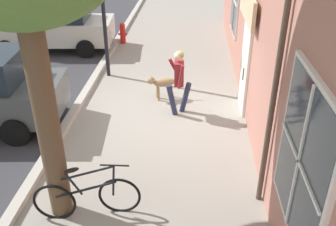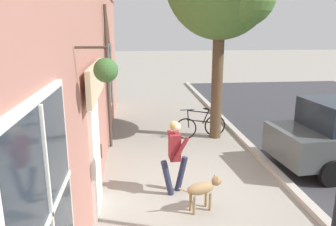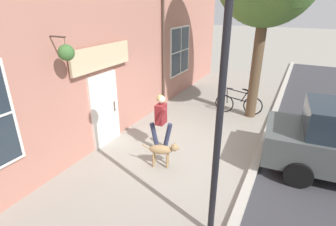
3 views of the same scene
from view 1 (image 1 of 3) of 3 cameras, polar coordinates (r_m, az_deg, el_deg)
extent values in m
plane|color=gray|center=(9.23, -2.04, -0.27)|extent=(90.00, 90.00, 0.00)
cube|color=#B2ADA3|center=(9.60, -14.00, 0.45)|extent=(0.20, 28.00, 0.12)
cube|color=#B27566|center=(8.45, 14.16, 12.79)|extent=(0.30, 18.00, 4.54)
cube|color=white|center=(9.35, 11.72, 6.64)|extent=(0.10, 1.10, 2.10)
cube|color=#232D38|center=(9.36, 11.51, 6.37)|extent=(0.03, 0.90, 1.90)
cylinder|color=#47382D|center=(9.01, 11.40, 5.83)|extent=(0.03, 0.03, 0.30)
cube|color=beige|center=(8.90, 12.04, 15.65)|extent=(0.08, 2.20, 0.60)
cylinder|color=#47382D|center=(5.81, 15.88, 2.88)|extent=(0.09, 0.09, 4.09)
cube|color=white|center=(12.38, 10.30, 16.54)|extent=(0.08, 1.82, 2.02)
cube|color=#232D38|center=(12.38, 10.16, 16.55)|extent=(0.03, 1.70, 1.90)
cube|color=white|center=(12.37, 10.06, 16.55)|extent=(0.04, 0.04, 1.90)
cube|color=white|center=(12.37, 10.06, 16.55)|extent=(0.04, 1.70, 0.04)
cube|color=white|center=(4.55, 19.94, -6.92)|extent=(0.08, 1.82, 2.02)
cube|color=#232D38|center=(4.54, 19.57, -6.92)|extent=(0.03, 1.70, 1.90)
cube|color=white|center=(4.54, 19.33, -6.92)|extent=(0.04, 0.04, 1.90)
cube|color=white|center=(4.54, 19.33, -6.92)|extent=(0.04, 1.70, 0.04)
cylinder|color=#282D47|center=(9.07, 0.60, 1.98)|extent=(0.29, 0.14, 0.79)
cylinder|color=#282D47|center=(9.22, 2.66, 2.40)|extent=(0.29, 0.14, 0.79)
cube|color=maroon|center=(8.86, 1.70, 6.08)|extent=(0.23, 0.35, 0.57)
sphere|color=beige|center=(8.71, 1.61, 8.68)|extent=(0.21, 0.21, 0.21)
sphere|color=tan|center=(8.70, 1.81, 8.81)|extent=(0.20, 0.20, 0.20)
cylinder|color=maroon|center=(8.65, 1.96, 5.51)|extent=(0.16, 0.09, 0.57)
cylinder|color=maroon|center=(9.07, 1.07, 6.78)|extent=(0.33, 0.10, 0.52)
ellipsoid|color=#997A51|center=(9.83, -0.56, 4.71)|extent=(0.64, 0.43, 0.23)
cylinder|color=#997A51|center=(9.85, -1.43, 2.91)|extent=(0.06, 0.06, 0.37)
cylinder|color=#997A51|center=(9.99, -1.63, 3.28)|extent=(0.06, 0.06, 0.37)
cylinder|color=#997A51|center=(9.93, 0.54, 3.13)|extent=(0.06, 0.06, 0.37)
cylinder|color=#997A51|center=(10.06, 0.32, 3.50)|extent=(0.06, 0.06, 0.37)
sphere|color=#997A51|center=(9.73, -2.58, 4.98)|extent=(0.19, 0.19, 0.19)
cone|color=#997A51|center=(9.72, -3.21, 4.81)|extent=(0.12, 0.12, 0.09)
cone|color=#997A51|center=(9.65, -2.47, 5.37)|extent=(0.06, 0.06, 0.07)
cone|color=#997A51|center=(9.74, -2.60, 5.59)|extent=(0.06, 0.06, 0.07)
cylinder|color=#997A51|center=(9.90, 1.54, 5.19)|extent=(0.21, 0.10, 0.14)
cylinder|color=brown|center=(5.70, -18.18, 0.21)|extent=(0.35, 0.35, 3.78)
torus|color=black|center=(6.34, -7.38, -12.38)|extent=(0.70, 0.06, 0.70)
torus|color=black|center=(6.43, -16.91, -12.90)|extent=(0.70, 0.06, 0.70)
cylinder|color=black|center=(6.23, -12.37, -11.31)|extent=(0.96, 0.26, 0.23)
cylinder|color=black|center=(6.17, -14.21, -10.40)|extent=(0.25, 0.09, 0.47)
cylinder|color=black|center=(6.03, -12.20, -8.94)|extent=(0.81, 0.22, 0.20)
cylinder|color=black|center=(6.13, -8.31, -10.18)|extent=(0.09, 0.05, 0.58)
cylinder|color=black|center=(5.95, -8.16, -7.91)|extent=(0.46, 0.04, 0.03)
ellipsoid|color=black|center=(6.01, -14.51, -8.47)|extent=(0.26, 0.15, 0.11)
cube|color=beige|center=(14.13, -17.39, 11.92)|extent=(4.43, 2.10, 0.76)
cube|color=#1E2833|center=(13.90, -16.96, 14.81)|extent=(2.35, 1.72, 0.68)
cylinder|color=black|center=(13.89, -23.42, 8.93)|extent=(0.63, 0.23, 0.62)
cylinder|color=black|center=(15.46, -21.18, 11.20)|extent=(0.63, 0.23, 0.62)
cylinder|color=black|center=(13.11, -12.47, 9.54)|extent=(0.63, 0.23, 0.62)
cylinder|color=black|center=(14.75, -11.23, 11.80)|extent=(0.63, 0.23, 0.62)
cylinder|color=black|center=(8.57, -22.28, -2.71)|extent=(0.63, 0.23, 0.62)
cylinder|color=black|center=(10.02, -19.04, 2.52)|extent=(0.63, 0.23, 0.62)
cylinder|color=red|center=(14.40, -6.90, 11.73)|extent=(0.20, 0.20, 0.62)
sphere|color=red|center=(14.30, -6.99, 13.10)|extent=(0.20, 0.20, 0.20)
cylinder|color=red|center=(14.42, -7.39, 11.84)|extent=(0.10, 0.07, 0.07)
cylinder|color=red|center=(14.37, -6.43, 11.85)|extent=(0.10, 0.07, 0.07)
camera|label=2|loc=(14.63, 6.62, 24.63)|focal=35.00mm
camera|label=3|loc=(14.35, -11.22, 25.78)|focal=28.00mm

